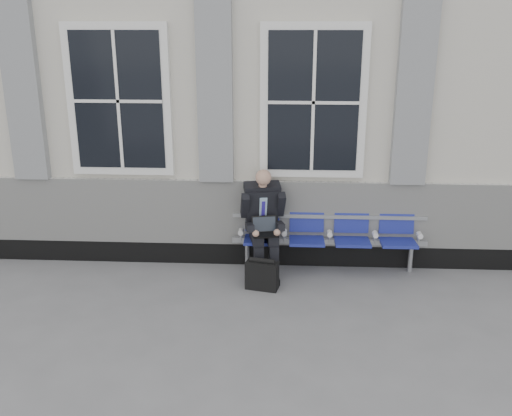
{
  "coord_description": "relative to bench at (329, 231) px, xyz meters",
  "views": [
    {
      "loc": [
        0.02,
        -5.86,
        3.23
      ],
      "look_at": [
        -0.35,
        0.9,
        1.0
      ],
      "focal_mm": 40.0,
      "sensor_mm": 36.0,
      "label": 1
    }
  ],
  "objects": [
    {
      "name": "bench",
      "position": [
        0.0,
        0.0,
        0.0
      ],
      "size": [
        2.6,
        0.47,
        0.91
      ],
      "color": "#9EA0A3",
      "rests_on": "ground"
    },
    {
      "name": "station_building",
      "position": [
        -0.63,
        2.15,
        1.67
      ],
      "size": [
        14.4,
        4.4,
        4.49
      ],
      "color": "beige",
      "rests_on": "ground"
    },
    {
      "name": "ground",
      "position": [
        -0.61,
        -1.32,
        -0.55
      ],
      "size": [
        70.0,
        70.0,
        0.0
      ],
      "primitive_type": "plane",
      "color": "slate",
      "rests_on": "ground"
    },
    {
      "name": "businessman",
      "position": [
        -0.88,
        -0.13,
        0.22
      ],
      "size": [
        0.61,
        0.82,
        1.43
      ],
      "color": "black",
      "rests_on": "ground"
    },
    {
      "name": "briefcase",
      "position": [
        -0.87,
        -0.64,
        -0.36
      ],
      "size": [
        0.43,
        0.26,
        0.42
      ],
      "color": "black",
      "rests_on": "ground"
    }
  ]
}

